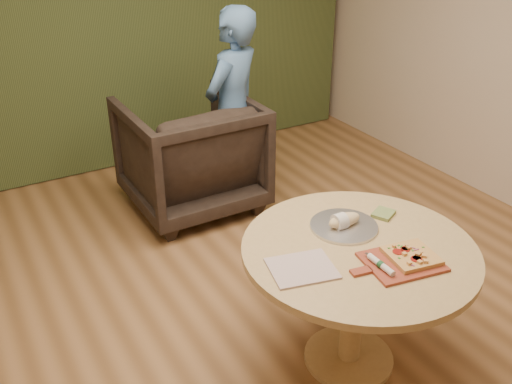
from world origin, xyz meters
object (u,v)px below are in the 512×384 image
Objects in this scene: pizza_paddle at (400,262)px; armchair at (190,149)px; flatbread_pizza at (411,256)px; cutlery_roll at (381,265)px; bread_roll at (343,221)px; serving_tray at (344,226)px; pedestal_table at (357,270)px; person_standing at (233,112)px.

armchair is (-0.08, 2.27, -0.25)m from pizza_paddle.
flatbread_pizza is 0.18m from cutlery_roll.
cutlery_roll is 1.03× the size of bread_roll.
serving_tray is (0.09, 0.39, -0.02)m from cutlery_roll.
flatbread_pizza is at bearing -3.34° from cutlery_roll.
serving_tray is at bearing 0.00° from bread_roll.
flatbread_pizza is (0.06, -0.01, 0.02)m from pizza_paddle.
pedestal_table is 0.24m from serving_tray.
armchair reaches higher than pedestal_table.
pizza_paddle is at bearing 54.99° from person_standing.
person_standing is (0.18, 2.14, 0.02)m from flatbread_pizza.
armchair is (-0.14, 2.27, -0.27)m from flatbread_pizza.
armchair reaches higher than serving_tray.
armchair is at bearing 101.59° from pizza_paddle.
flatbread_pizza is 0.41m from bread_roll.
pedestal_table is 3.32× the size of serving_tray.
pedestal_table is 4.65× the size of flatbread_pizza.
armchair reaches higher than cutlery_roll.
flatbread_pizza is 0.16× the size of person_standing.
pedestal_table is 0.27m from cutlery_roll.
serving_tray is at bearing 52.73° from person_standing.
armchair is 0.63× the size of person_standing.
bread_roll is at bearing 104.53° from pizza_paddle.
pizza_paddle is 2.35× the size of cutlery_roll.
flatbread_pizza is 2.15m from person_standing.
pedestal_table is 1.17× the size of armchair.
serving_tray is at bearing 103.26° from pizza_paddle.
bread_roll is at bearing 103.71° from flatbread_pizza.
pedestal_table is 0.31m from flatbread_pizza.
bread_roll reaches higher than cutlery_roll.
pedestal_table is at bearing 78.97° from cutlery_roll.
armchair is at bearing 90.13° from pedestal_table.
pedestal_table is 1.96m from person_standing.
pedestal_table is 5.95× the size of cutlery_roll.
flatbread_pizza is at bearing -57.99° from pedestal_table.
person_standing is at bearing 157.37° from armchair.
person_standing reaches higher than serving_tray.
cutlery_roll is (-0.04, -0.20, 0.17)m from pedestal_table.
pizza_paddle is 2.15m from person_standing.
bread_roll is 1.89m from armchair.
pizza_paddle is at bearing -86.43° from serving_tray.
pedestal_table is 0.27m from pizza_paddle.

